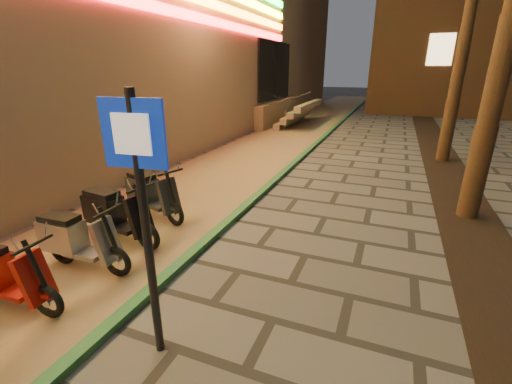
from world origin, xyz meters
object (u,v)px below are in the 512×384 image
at_px(scooter_8, 114,214).
at_px(pedestrian_sign, 142,197).
at_px(scooter_7, 75,240).
at_px(scooter_6, 1,275).
at_px(scooter_9, 150,193).

bearing_deg(scooter_8, pedestrian_sign, -31.67).
height_order(scooter_7, scooter_8, scooter_8).
distance_m(pedestrian_sign, scooter_6, 2.67).
bearing_deg(pedestrian_sign, scooter_9, 121.79).
distance_m(scooter_7, scooter_9, 2.07).
xyz_separation_m(scooter_7, scooter_9, (-0.22, 2.06, 0.02)).
height_order(scooter_8, scooter_9, scooter_8).
bearing_deg(scooter_9, scooter_8, -68.16).
bearing_deg(scooter_7, pedestrian_sign, -25.47).
xyz_separation_m(scooter_8, scooter_9, (-0.10, 1.12, -0.01)).
bearing_deg(scooter_9, scooter_7, -67.02).
bearing_deg(scooter_6, scooter_7, 80.34).
bearing_deg(scooter_8, scooter_7, -75.40).
bearing_deg(scooter_8, scooter_9, 102.11).
xyz_separation_m(scooter_6, scooter_7, (0.11, 1.04, 0.02)).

